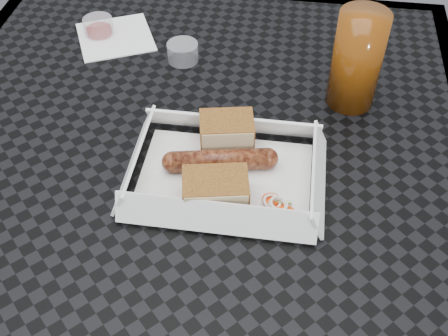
{
  "coord_description": "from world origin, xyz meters",
  "views": [
    {
      "loc": [
        0.13,
        -0.58,
        1.28
      ],
      "look_at": [
        0.06,
        -0.1,
        0.78
      ],
      "focal_mm": 45.0,
      "sensor_mm": 36.0,
      "label": 1
    }
  ],
  "objects_px": {
    "food_tray": "(225,177)",
    "drink_glass": "(357,60)",
    "bratwurst": "(220,160)",
    "patio_table": "(193,166)"
  },
  "relations": [
    {
      "from": "food_tray",
      "to": "drink_glass",
      "type": "xyz_separation_m",
      "value": [
        0.16,
        0.18,
        0.07
      ]
    },
    {
      "from": "bratwurst",
      "to": "drink_glass",
      "type": "distance_m",
      "value": 0.25
    },
    {
      "from": "bratwurst",
      "to": "drink_glass",
      "type": "height_order",
      "value": "drink_glass"
    },
    {
      "from": "patio_table",
      "to": "drink_glass",
      "type": "relative_size",
      "value": 5.48
    },
    {
      "from": "bratwurst",
      "to": "food_tray",
      "type": "bearing_deg",
      "value": -59.43
    },
    {
      "from": "patio_table",
      "to": "food_tray",
      "type": "bearing_deg",
      "value": -54.7
    },
    {
      "from": "food_tray",
      "to": "bratwurst",
      "type": "relative_size",
      "value": 1.47
    },
    {
      "from": "patio_table",
      "to": "drink_glass",
      "type": "xyz_separation_m",
      "value": [
        0.22,
        0.1,
        0.15
      ]
    },
    {
      "from": "food_tray",
      "to": "bratwurst",
      "type": "bearing_deg",
      "value": 120.57
    },
    {
      "from": "drink_glass",
      "to": "food_tray",
      "type": "bearing_deg",
      "value": -131.19
    }
  ]
}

